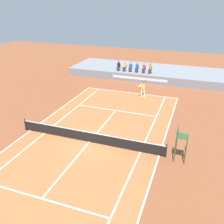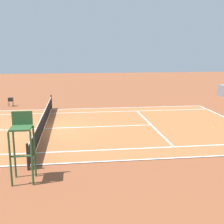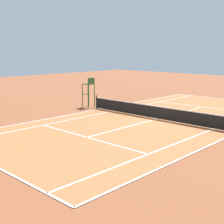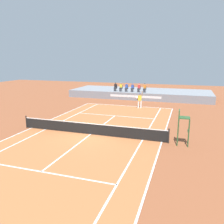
% 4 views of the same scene
% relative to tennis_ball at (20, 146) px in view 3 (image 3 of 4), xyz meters
% --- Properties ---
extents(ground_plane, '(80.00, 80.00, 0.00)m').
position_rel_tennis_ball_xyz_m(ground_plane, '(-1.15, -9.79, -0.03)').
color(ground_plane, brown).
extents(court, '(11.08, 23.88, 0.03)m').
position_rel_tennis_ball_xyz_m(court, '(-1.15, -9.79, -0.02)').
color(court, '#B76638').
rests_on(court, ground).
extents(net, '(11.98, 0.10, 1.07)m').
position_rel_tennis_ball_xyz_m(net, '(-1.15, -9.79, 0.49)').
color(net, black).
rests_on(net, ground).
extents(tennis_ball, '(0.07, 0.07, 0.07)m').
position_rel_tennis_ball_xyz_m(tennis_ball, '(0.00, 0.00, 0.00)').
color(tennis_ball, '#D1E533').
rests_on(tennis_ball, ground).
extents(umpire_chair, '(0.77, 0.77, 2.44)m').
position_rel_tennis_ball_xyz_m(umpire_chair, '(5.68, -9.79, 1.52)').
color(umpire_chair, '#2D562D').
rests_on(umpire_chair, ground).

